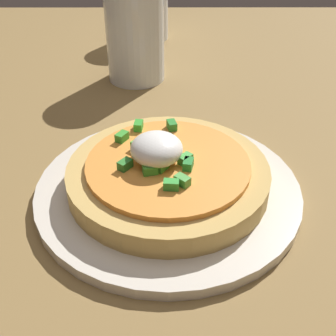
{
  "coord_description": "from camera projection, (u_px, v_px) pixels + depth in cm",
  "views": [
    {
      "loc": [
        39.4,
        -5.0,
        30.23
      ],
      "look_at": [
        6.73,
        -4.94,
        6.56
      ],
      "focal_mm": 47.67,
      "sensor_mm": 36.0,
      "label": 1
    }
  ],
  "objects": [
    {
      "name": "cup_near",
      "position": [
        146.0,
        10.0,
        0.74
      ],
      "size": [
        7.14,
        7.14,
        10.02
      ],
      "color": "silver",
      "rests_on": "dining_table"
    },
    {
      "name": "pizza",
      "position": [
        167.0,
        173.0,
        0.41
      ],
      "size": [
        18.47,
        18.47,
        5.25
      ],
      "color": "tan",
      "rests_on": "plate"
    },
    {
      "name": "plate",
      "position": [
        168.0,
        190.0,
        0.42
      ],
      "size": [
        24.58,
        24.58,
        1.06
      ],
      "primitive_type": "cylinder",
      "color": "silver",
      "rests_on": "dining_table"
    },
    {
      "name": "cup_far",
      "position": [
        135.0,
        38.0,
        0.6
      ],
      "size": [
        7.8,
        7.8,
        12.01
      ],
      "color": "silver",
      "rests_on": "dining_table"
    },
    {
      "name": "dining_table",
      "position": [
        213.0,
        167.0,
        0.49
      ],
      "size": [
        106.53,
        80.11,
        3.49
      ],
      "primitive_type": "cube",
      "color": "olive",
      "rests_on": "ground"
    }
  ]
}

